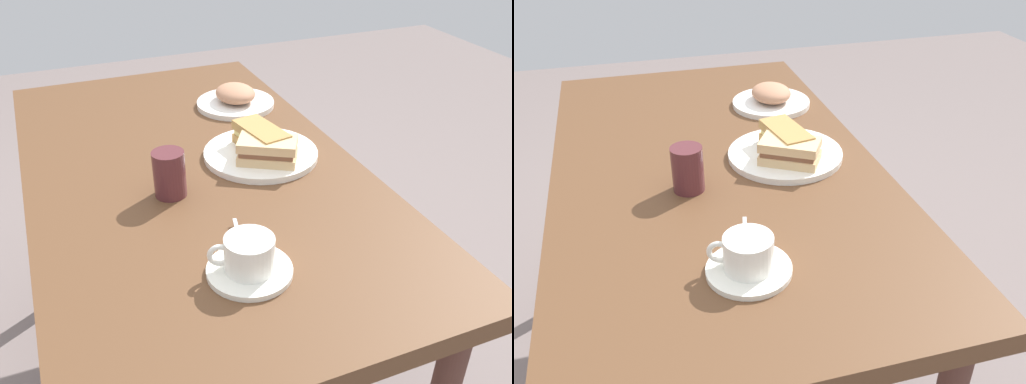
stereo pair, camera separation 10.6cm
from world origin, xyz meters
TOP-DOWN VIEW (x-y plane):
  - ground_plane at (0.00, 0.00)m, footprint 6.00×6.00m
  - dining_table at (0.00, 0.00)m, footprint 1.25×0.69m
  - sandwich_plate at (0.02, 0.16)m, footprint 0.26×0.26m
  - sandwich_front at (0.02, 0.16)m, footprint 0.15×0.09m
  - sandwich_back at (0.07, 0.15)m, footprint 0.13×0.15m
  - coffee_saucer at (0.39, -0.02)m, footprint 0.14×0.14m
  - coffee_cup at (0.39, -0.02)m, footprint 0.08×0.11m
  - spoon at (0.31, -0.00)m, footprint 0.10×0.03m
  - side_plate at (-0.28, 0.21)m, footprint 0.21×0.21m
  - side_food_pile at (-0.28, 0.21)m, footprint 0.12×0.10m
  - drinking_glass at (0.10, -0.07)m, footprint 0.06×0.06m

SIDE VIEW (x-z plane):
  - ground_plane at x=0.00m, z-range 0.00..0.00m
  - dining_table at x=0.00m, z-range 0.28..0.99m
  - coffee_saucer at x=0.39m, z-range 0.71..0.72m
  - sandwich_plate at x=0.02m, z-range 0.71..0.73m
  - side_plate at x=-0.28m, z-range 0.71..0.73m
  - spoon at x=0.31m, z-range 0.72..0.73m
  - side_food_pile at x=-0.28m, z-range 0.73..0.77m
  - sandwich_back at x=0.07m, z-range 0.73..0.78m
  - coffee_cup at x=0.39m, z-range 0.72..0.78m
  - sandwich_front at x=0.02m, z-range 0.73..0.78m
  - drinking_glass at x=0.10m, z-range 0.71..0.81m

